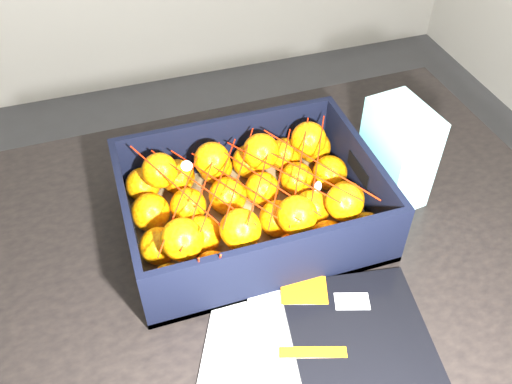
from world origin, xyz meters
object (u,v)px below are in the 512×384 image
object	(u,v)px
produce_crate	(251,209)
retail_carton	(397,153)
table	(255,268)
magazine_stack	(315,368)

from	to	relation	value
produce_crate	retail_carton	xyz separation A→B (m)	(0.29, -0.00, 0.06)
table	magazine_stack	bearing A→B (deg)	-89.77
magazine_stack	retail_carton	size ratio (longest dim) A/B	2.21
produce_crate	retail_carton	distance (m)	0.29
magazine_stack	produce_crate	bearing A→B (deg)	90.04
retail_carton	magazine_stack	bearing A→B (deg)	-139.54
magazine_stack	retail_carton	world-z (taller)	retail_carton
magazine_stack	table	bearing A→B (deg)	90.23
retail_carton	produce_crate	bearing A→B (deg)	172.86
produce_crate	magazine_stack	bearing A→B (deg)	-89.96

